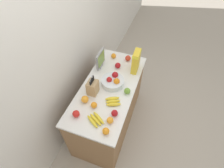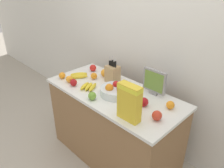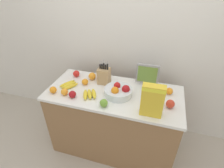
# 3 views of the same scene
# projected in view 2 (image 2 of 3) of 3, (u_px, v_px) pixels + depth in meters

# --- Properties ---
(ground_plane) EXTENTS (14.00, 14.00, 0.00)m
(ground_plane) POSITION_uv_depth(u_px,v_px,m) (113.00, 154.00, 2.60)
(ground_plane) COLOR #B2A899
(wall_back) EXTENTS (9.00, 0.06, 2.60)m
(wall_back) POSITION_uv_depth(u_px,v_px,m) (150.00, 38.00, 2.35)
(wall_back) COLOR silver
(wall_back) RESTS_ON ground_plane
(counter) EXTENTS (1.46, 0.67, 0.86)m
(counter) POSITION_uv_depth(u_px,v_px,m) (113.00, 125.00, 2.40)
(counter) COLOR olive
(counter) RESTS_ON ground_plane
(knife_block) EXTENTS (0.14, 0.12, 0.30)m
(knife_block) POSITION_uv_depth(u_px,v_px,m) (113.00, 74.00, 2.35)
(knife_block) COLOR tan
(knife_block) RESTS_ON counter
(small_monitor) EXTENTS (0.25, 0.03, 0.26)m
(small_monitor) POSITION_uv_depth(u_px,v_px,m) (154.00, 82.00, 2.09)
(small_monitor) COLOR gray
(small_monitor) RESTS_ON counter
(cereal_box) EXTENTS (0.20, 0.08, 0.31)m
(cereal_box) POSITION_uv_depth(u_px,v_px,m) (129.00, 101.00, 1.71)
(cereal_box) COLOR gold
(cereal_box) RESTS_ON counter
(fruit_bowl) EXTENTS (0.30, 0.30, 0.13)m
(fruit_bowl) POSITION_uv_depth(u_px,v_px,m) (115.00, 90.00, 2.12)
(fruit_bowl) COLOR silver
(fruit_bowl) RESTS_ON counter
(banana_bunch_left) EXTENTS (0.20, 0.23, 0.04)m
(banana_bunch_left) POSITION_uv_depth(u_px,v_px,m) (79.00, 75.00, 2.50)
(banana_bunch_left) COLOR yellow
(banana_bunch_left) RESTS_ON counter
(banana_bunch_right) EXTENTS (0.19, 0.22, 0.04)m
(banana_bunch_right) POSITION_uv_depth(u_px,v_px,m) (89.00, 87.00, 2.25)
(banana_bunch_right) COLOR yellow
(banana_bunch_right) RESTS_ON counter
(apple_rear) EXTENTS (0.08, 0.08, 0.08)m
(apple_rear) POSITION_uv_depth(u_px,v_px,m) (73.00, 83.00, 2.30)
(apple_rear) COLOR #A31419
(apple_rear) RESTS_ON counter
(apple_leftmost) EXTENTS (0.08, 0.08, 0.08)m
(apple_leftmost) POSITION_uv_depth(u_px,v_px,m) (144.00, 102.00, 1.95)
(apple_leftmost) COLOR #A31419
(apple_leftmost) RESTS_ON counter
(apple_front) EXTENTS (0.08, 0.08, 0.08)m
(apple_front) POSITION_uv_depth(u_px,v_px,m) (157.00, 116.00, 1.76)
(apple_front) COLOR red
(apple_front) RESTS_ON counter
(apple_near_bananas) EXTENTS (0.08, 0.08, 0.08)m
(apple_near_bananas) POSITION_uv_depth(u_px,v_px,m) (92.00, 96.00, 2.04)
(apple_near_bananas) COLOR #6B9E33
(apple_near_bananas) RESTS_ON counter
(apple_by_knife_block) EXTENTS (0.08, 0.08, 0.08)m
(apple_by_knife_block) POSITION_uv_depth(u_px,v_px,m) (93.00, 68.00, 2.64)
(apple_by_knife_block) COLOR red
(apple_by_knife_block) RESTS_ON counter
(orange_front_right) EXTENTS (0.07, 0.07, 0.07)m
(orange_front_right) POSITION_uv_depth(u_px,v_px,m) (170.00, 105.00, 1.91)
(orange_front_right) COLOR orange
(orange_front_right) RESTS_ON counter
(orange_front_center) EXTENTS (0.07, 0.07, 0.07)m
(orange_front_center) POSITION_uv_depth(u_px,v_px,m) (69.00, 79.00, 2.37)
(orange_front_center) COLOR orange
(orange_front_center) RESTS_ON counter
(orange_mid_right) EXTENTS (0.07, 0.07, 0.07)m
(orange_mid_right) POSITION_uv_depth(u_px,v_px,m) (62.00, 75.00, 2.45)
(orange_mid_right) COLOR orange
(orange_mid_right) RESTS_ON counter
(orange_by_cereal) EXTENTS (0.07, 0.07, 0.07)m
(orange_by_cereal) POSITION_uv_depth(u_px,v_px,m) (94.00, 76.00, 2.44)
(orange_by_cereal) COLOR orange
(orange_by_cereal) RESTS_ON counter
(orange_mid_left) EXTENTS (0.09, 0.09, 0.09)m
(orange_mid_left) POSITION_uv_depth(u_px,v_px,m) (105.00, 73.00, 2.50)
(orange_mid_left) COLOR orange
(orange_mid_left) RESTS_ON counter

